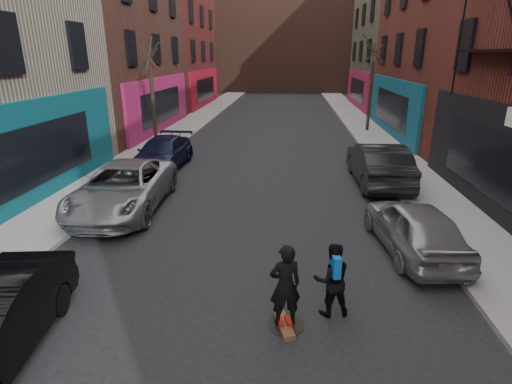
% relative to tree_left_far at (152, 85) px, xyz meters
% --- Properties ---
extents(sidewalk_left, '(2.50, 84.00, 0.13)m').
position_rel_tree_left_far_xyz_m(sidewalk_left, '(-0.05, 12.00, -3.31)').
color(sidewalk_left, gray).
rests_on(sidewalk_left, ground).
extents(sidewalk_right, '(2.50, 84.00, 0.13)m').
position_rel_tree_left_far_xyz_m(sidewalk_right, '(12.45, 12.00, -3.31)').
color(sidewalk_right, gray).
rests_on(sidewalk_right, ground).
extents(building_far, '(40.00, 10.00, 14.00)m').
position_rel_tree_left_far_xyz_m(building_far, '(6.20, 38.00, 3.62)').
color(building_far, '#47281E').
rests_on(building_far, ground).
extents(tree_left_far, '(2.00, 2.00, 6.50)m').
position_rel_tree_left_far_xyz_m(tree_left_far, '(0.00, 0.00, 0.00)').
color(tree_left_far, black).
rests_on(tree_left_far, sidewalk_left).
extents(tree_right_far, '(2.00, 2.00, 6.80)m').
position_rel_tree_left_far_xyz_m(tree_right_far, '(12.40, 6.00, 0.15)').
color(tree_right_far, black).
rests_on(tree_right_far, sidewalk_right).
extents(parked_left_far, '(2.78, 5.56, 1.51)m').
position_rel_tree_left_far_xyz_m(parked_left_far, '(1.90, -9.01, -2.62)').
color(parked_left_far, gray).
rests_on(parked_left_far, ground).
extents(parked_left_end, '(2.04, 4.73, 1.36)m').
position_rel_tree_left_far_xyz_m(parked_left_end, '(1.60, -3.95, -2.70)').
color(parked_left_end, black).
rests_on(parked_left_end, ground).
extents(parked_right_far, '(2.10, 4.20, 1.37)m').
position_rel_tree_left_far_xyz_m(parked_right_far, '(10.56, -11.29, -2.69)').
color(parked_right_far, gray).
rests_on(parked_right_far, ground).
extents(parked_right_end, '(1.85, 5.02, 1.64)m').
position_rel_tree_left_far_xyz_m(parked_right_end, '(10.80, -5.47, -2.56)').
color(parked_right_end, black).
rests_on(parked_right_end, ground).
extents(skateboard, '(0.44, 0.83, 0.10)m').
position_rel_tree_left_far_xyz_m(skateboard, '(7.30, -14.70, -3.33)').
color(skateboard, brown).
rests_on(skateboard, ground).
extents(skateboarder, '(0.68, 0.54, 1.62)m').
position_rel_tree_left_far_xyz_m(skateboarder, '(7.30, -14.70, -2.47)').
color(skateboarder, black).
rests_on(skateboarder, skateboard).
extents(pedestrian, '(0.83, 0.70, 1.52)m').
position_rel_tree_left_far_xyz_m(pedestrian, '(8.19, -14.18, -2.61)').
color(pedestrian, black).
rests_on(pedestrian, ground).
extents(manhole, '(0.92, 0.92, 0.01)m').
position_rel_tree_left_far_xyz_m(manhole, '(7.34, -14.63, -3.37)').
color(manhole, black).
rests_on(manhole, ground).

